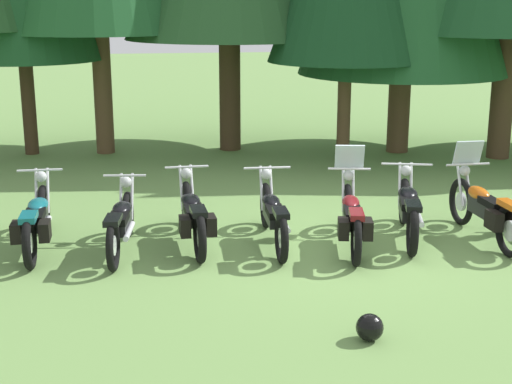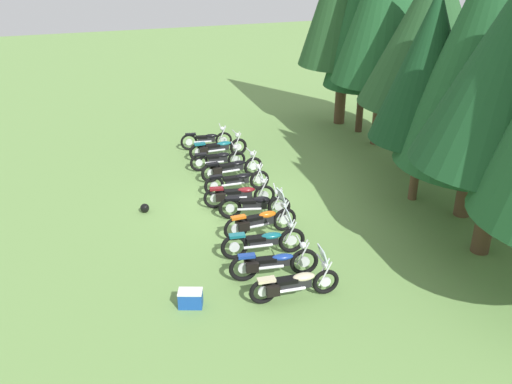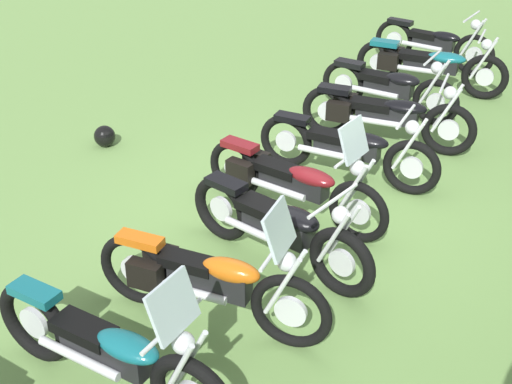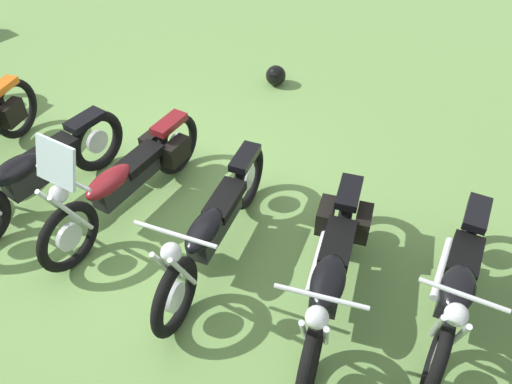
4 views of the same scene
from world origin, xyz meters
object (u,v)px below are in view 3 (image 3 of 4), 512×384
Objects in this scene: motorcycle_7 at (207,279)px; motorcycle_5 at (291,180)px; motorcycle_0 at (434,43)px; motorcycle_1 at (428,64)px; motorcycle_4 at (348,148)px; dropped_helmet at (105,136)px; motorcycle_8 at (109,351)px; motorcycle_6 at (279,227)px; motorcycle_2 at (390,87)px; motorcycle_3 at (384,114)px.

motorcycle_5 is at bearing 88.75° from motorcycle_7.
motorcycle_7 is at bearing -83.07° from motorcycle_0.
motorcycle_4 is at bearing -94.69° from motorcycle_1.
motorcycle_4 is 3.35m from dropped_helmet.
motorcycle_1 is 1.01× the size of motorcycle_8.
motorcycle_6 is at bearing -64.04° from motorcycle_5.
motorcycle_0 is 7.64m from motorcycle_7.
motorcycle_2 is at bearing 92.17° from motorcycle_8.
motorcycle_2 is at bearing -104.90° from motorcycle_1.
motorcycle_2 is 0.96× the size of motorcycle_6.
motorcycle_8 is (3.15, -0.28, 0.01)m from motorcycle_5.
motorcycle_7 is at bearing -86.88° from motorcycle_6.
motorcycle_3 reaches higher than motorcycle_1.
motorcycle_5 reaches higher than motorcycle_3.
motorcycle_7 reaches higher than motorcycle_3.
motorcycle_5 is at bearing -104.26° from motorcycle_4.
motorcycle_5 reaches higher than motorcycle_2.
motorcycle_8 reaches higher than motorcycle_1.
motorcycle_6 reaches higher than motorcycle_4.
motorcycle_8 is at bearing -84.48° from motorcycle_0.
motorcycle_2 is at bearing 96.95° from motorcycle_5.
motorcycle_7 reaches higher than motorcycle_4.
motorcycle_0 is 6.53m from motorcycle_6.
motorcycle_1 reaches higher than motorcycle_2.
motorcycle_8 is at bearing 35.50° from dropped_helmet.
motorcycle_7 is 4.03m from dropped_helmet.
motorcycle_4 is at bearing 97.67° from dropped_helmet.
motorcycle_6 is 3.61m from dropped_helmet.
motorcycle_7 is at bearing -98.49° from motorcycle_3.
motorcycle_2 is at bearing 85.94° from motorcycle_7.
motorcycle_1 is at bearing 82.50° from motorcycle_2.
motorcycle_2 is 7.30× the size of dropped_helmet.
motorcycle_1 is at bearing -73.22° from motorcycle_0.
motorcycle_5 reaches higher than dropped_helmet.
motorcycle_3 is at bearing -72.63° from motorcycle_2.
motorcycle_5 is 2.03m from motorcycle_7.
motorcycle_6 is at bearing -96.25° from motorcycle_3.
motorcycle_6 is at bearing -90.18° from motorcycle_4.
motorcycle_4 is at bearing 82.90° from motorcycle_7.
motorcycle_0 is 0.93× the size of motorcycle_7.
motorcycle_1 is 6.53m from motorcycle_7.
motorcycle_0 is 0.92× the size of motorcycle_5.
motorcycle_5 is 0.98× the size of motorcycle_8.
motorcycle_4 is (2.18, 0.06, -0.00)m from motorcycle_2.
motorcycle_8 is at bearing -105.33° from motorcycle_7.
motorcycle_0 is 7.32× the size of dropped_helmet.
motorcycle_0 is at bearing 97.05° from motorcycle_5.
motorcycle_0 is at bearing 90.59° from motorcycle_4.
motorcycle_2 is (2.32, -0.17, 0.00)m from motorcycle_0.
motorcycle_3 reaches higher than dropped_helmet.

